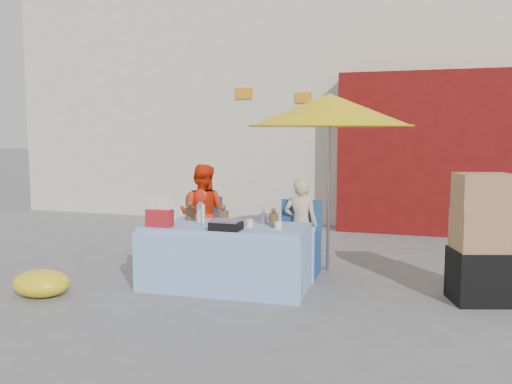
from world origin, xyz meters
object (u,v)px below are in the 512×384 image
(market_table, at_px, (225,256))
(vendor_orange, at_px, (202,215))
(vendor_beige, at_px, (301,225))
(box_stack, at_px, (483,244))
(chair_right, at_px, (298,253))
(umbrella, at_px, (330,111))
(chair_left, at_px, (198,246))

(market_table, bearing_deg, vendor_orange, 123.45)
(vendor_beige, distance_m, box_stack, 2.03)
(vendor_orange, height_order, vendor_beige, vendor_orange)
(vendor_orange, relative_size, box_stack, 1.00)
(box_stack, bearing_deg, chair_right, 165.92)
(chair_right, bearing_deg, vendor_orange, 172.18)
(chair_right, relative_size, box_stack, 0.68)
(chair_right, distance_m, umbrella, 1.69)
(chair_left, height_order, chair_right, same)
(chair_left, bearing_deg, vendor_orange, 88.11)
(vendor_beige, bearing_deg, umbrella, -155.13)
(market_table, bearing_deg, vendor_beige, 53.45)
(chair_right, distance_m, box_stack, 2.02)
(market_table, bearing_deg, umbrella, 46.70)
(market_table, height_order, chair_right, market_table)
(umbrella, bearing_deg, chair_right, -136.59)
(vendor_beige, relative_size, box_stack, 0.89)
(vendor_orange, bearing_deg, umbrella, -176.17)
(umbrella, bearing_deg, market_table, -131.17)
(vendor_orange, relative_size, vendor_beige, 1.12)
(chair_right, relative_size, umbrella, 0.41)
(vendor_orange, bearing_deg, vendor_beige, 178.31)
(chair_right, bearing_deg, market_table, -130.56)
(market_table, distance_m, vendor_beige, 1.10)
(umbrella, bearing_deg, box_stack, -25.25)
(box_stack, bearing_deg, vendor_orange, 168.99)
(box_stack, bearing_deg, market_table, -173.84)
(chair_left, xyz_separation_m, chair_right, (1.25, 0.00, 0.00))
(market_table, height_order, chair_left, market_table)
(market_table, height_order, vendor_orange, vendor_orange)
(chair_left, bearing_deg, vendor_beige, 4.43)
(umbrella, bearing_deg, vendor_orange, -174.47)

